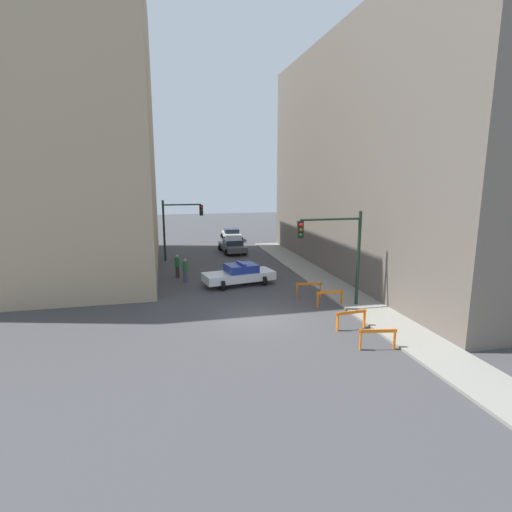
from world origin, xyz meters
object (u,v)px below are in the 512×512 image
at_px(parked_car_mid, 231,234).
at_px(pedestrian_crossing, 185,270).
at_px(pedestrian_corner, 177,266).
at_px(police_car, 239,274).
at_px(traffic_light_far, 177,221).
at_px(barrier_back, 330,296).
at_px(barrier_front, 378,336).
at_px(barrier_mid, 351,317).
at_px(parked_car_near, 233,246).
at_px(barrier_corner, 309,287).
at_px(traffic_light_near, 339,245).

height_order(parked_car_mid, pedestrian_crossing, pedestrian_crossing).
bearing_deg(pedestrian_corner, pedestrian_crossing, -42.14).
xyz_separation_m(police_car, pedestrian_corner, (-3.96, 3.04, 0.14)).
bearing_deg(traffic_light_far, pedestrian_corner, -92.70).
distance_m(pedestrian_crossing, barrier_back, 10.38).
distance_m(barrier_front, barrier_mid, 2.39).
xyz_separation_m(police_car, barrier_front, (3.68, -11.42, -0.11)).
height_order(parked_car_mid, barrier_mid, parked_car_mid).
distance_m(barrier_front, barrier_back, 5.76).
height_order(parked_car_near, parked_car_mid, same).
bearing_deg(traffic_light_far, barrier_front, -70.31).
xyz_separation_m(parked_car_near, barrier_back, (2.51, -17.09, -0.06)).
height_order(pedestrian_crossing, barrier_corner, pedestrian_crossing).
bearing_deg(pedestrian_corner, barrier_mid, -26.67).
height_order(traffic_light_near, barrier_back, traffic_light_near).
bearing_deg(barrier_corner, pedestrian_corner, 137.85).
xyz_separation_m(pedestrian_crossing, pedestrian_corner, (-0.47, 1.55, 0.00)).
bearing_deg(barrier_front, barrier_corner, 91.19).
distance_m(parked_car_near, pedestrian_crossing, 11.13).
bearing_deg(pedestrian_crossing, parked_car_mid, 97.12).
bearing_deg(pedestrian_corner, parked_car_mid, 98.66).
relative_size(traffic_light_far, barrier_corner, 3.27).
distance_m(pedestrian_corner, barrier_front, 16.35).
relative_size(police_car, parked_car_near, 1.12).
height_order(traffic_light_near, barrier_corner, traffic_light_near).
height_order(pedestrian_crossing, barrier_front, pedestrian_crossing).
relative_size(pedestrian_crossing, barrier_corner, 1.04).
bearing_deg(barrier_mid, barrier_front, -89.49).
height_order(traffic_light_far, parked_car_mid, traffic_light_far).
bearing_deg(police_car, pedestrian_crossing, 56.28).
bearing_deg(barrier_mid, barrier_corner, 91.50).
bearing_deg(parked_car_mid, traffic_light_near, -83.37).
bearing_deg(traffic_light_far, police_car, -68.07).
distance_m(pedestrian_crossing, pedestrian_corner, 1.62).
xyz_separation_m(parked_car_near, barrier_corner, (1.99, -15.15, -0.06)).
bearing_deg(barrier_front, police_car, 107.86).
height_order(parked_car_mid, barrier_corner, parked_car_mid).
relative_size(pedestrian_corner, barrier_front, 1.05).
bearing_deg(traffic_light_near, barrier_corner, 111.14).
xyz_separation_m(parked_car_mid, pedestrian_crossing, (-6.27, -17.88, 0.19)).
bearing_deg(barrier_mid, traffic_light_far, 111.99).
distance_m(traffic_light_far, barrier_mid, 19.77).
xyz_separation_m(pedestrian_crossing, barrier_corner, (7.01, -5.22, -0.24)).
distance_m(parked_car_near, barrier_mid, 20.56).
relative_size(police_car, pedestrian_corner, 2.99).
distance_m(traffic_light_near, traffic_light_far, 17.04).
bearing_deg(barrier_mid, police_car, 112.05).
xyz_separation_m(traffic_light_far, barrier_front, (7.35, -20.54, -2.78)).
bearing_deg(barrier_corner, barrier_back, -75.18).
xyz_separation_m(barrier_front, barrier_back, (0.35, 5.75, 0.00)).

